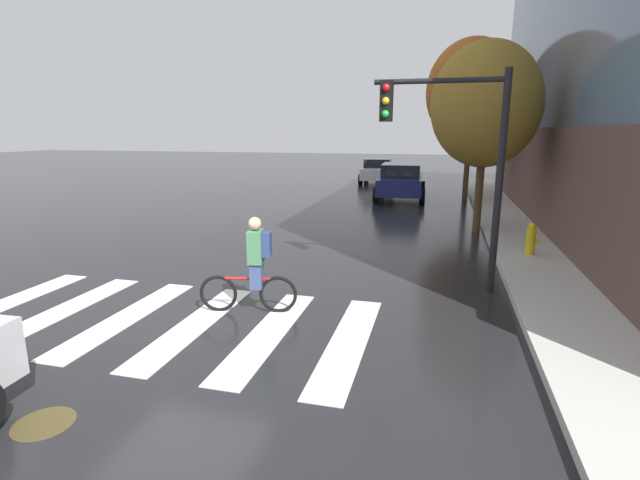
# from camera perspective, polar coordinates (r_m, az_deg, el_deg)

# --- Properties ---
(ground_plane) EXTENTS (120.00, 120.00, 0.00)m
(ground_plane) POSITION_cam_1_polar(r_m,az_deg,el_deg) (8.21, -17.10, -9.60)
(ground_plane) COLOR black
(crosswalk_stripes) EXTENTS (6.95, 3.46, 0.01)m
(crosswalk_stripes) POSITION_cam_1_polar(r_m,az_deg,el_deg) (8.36, -18.85, -9.27)
(crosswalk_stripes) COLOR silver
(crosswalk_stripes) RESTS_ON ground
(manhole_cover) EXTENTS (0.64, 0.64, 0.01)m
(manhole_cover) POSITION_cam_1_polar(r_m,az_deg,el_deg) (6.21, -30.60, -18.67)
(manhole_cover) COLOR #473D1E
(manhole_cover) RESTS_ON ground
(sedan_mid) EXTENTS (2.37, 4.81, 1.64)m
(sedan_mid) POSITION_cam_1_polar(r_m,az_deg,el_deg) (22.16, 9.83, 7.12)
(sedan_mid) COLOR navy
(sedan_mid) RESTS_ON ground
(sedan_far) EXTENTS (2.12, 4.32, 1.47)m
(sedan_far) POSITION_cam_1_polar(r_m,az_deg,el_deg) (29.07, 7.09, 8.43)
(sedan_far) COLOR silver
(sedan_far) RESTS_ON ground
(cyclist) EXTENTS (1.69, 0.43, 1.69)m
(cyclist) POSITION_cam_1_polar(r_m,az_deg,el_deg) (8.09, -8.00, -3.12)
(cyclist) COLOR black
(cyclist) RESTS_ON ground
(traffic_light_near) EXTENTS (2.47, 0.28, 4.20)m
(traffic_light_near) POSITION_cam_1_polar(r_m,az_deg,el_deg) (9.34, 16.22, 11.21)
(traffic_light_near) COLOR black
(traffic_light_near) RESTS_ON ground
(fire_hydrant) EXTENTS (0.33, 0.22, 0.78)m
(fire_hydrant) POSITION_cam_1_polar(r_m,az_deg,el_deg) (12.49, 24.32, 0.12)
(fire_hydrant) COLOR gold
(fire_hydrant) RESTS_ON sidewalk
(street_tree_near) EXTENTS (3.20, 3.20, 5.69)m
(street_tree_near) POSITION_cam_1_polar(r_m,az_deg,el_deg) (15.22, 19.53, 15.23)
(street_tree_near) COLOR #4C3823
(street_tree_near) RESTS_ON ground
(street_tree_mid) EXTENTS (3.97, 3.97, 7.06)m
(street_tree_mid) POSITION_cam_1_polar(r_m,az_deg,el_deg) (22.52, 18.04, 16.78)
(street_tree_mid) COLOR #4C3823
(street_tree_mid) RESTS_ON ground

